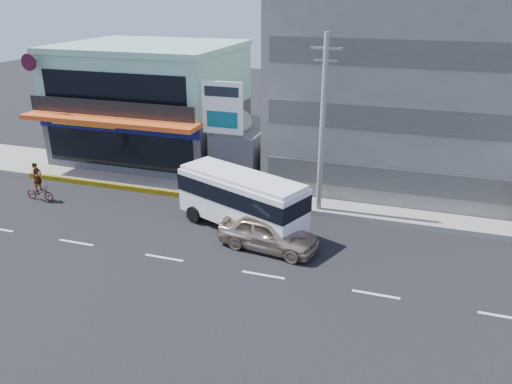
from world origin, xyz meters
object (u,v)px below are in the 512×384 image
at_px(shop_building, 153,105).
at_px(minibus, 241,197).
at_px(satellite_dish, 241,129).
at_px(utility_pole_near, 322,126).
at_px(motorcycle_rider, 39,188).
at_px(billboard, 223,114).
at_px(sedan, 268,233).
at_px(concrete_building, 409,74).

height_order(shop_building, minibus, shop_building).
xyz_separation_m(satellite_dish, utility_pole_near, (6.00, -3.60, 1.57)).
bearing_deg(motorcycle_rider, satellite_dish, 33.47).
bearing_deg(minibus, billboard, 120.67).
xyz_separation_m(satellite_dish, motorcycle_rider, (-10.53, -6.96, -2.79)).
bearing_deg(billboard, motorcycle_rider, -152.77).
bearing_deg(satellite_dish, minibus, -70.05).
bearing_deg(satellite_dish, utility_pole_near, -30.96).
height_order(utility_pole_near, motorcycle_rider, utility_pole_near).
bearing_deg(sedan, satellite_dish, 35.92).
height_order(shop_building, motorcycle_rider, shop_building).
bearing_deg(sedan, utility_pole_near, -9.09).
bearing_deg(sedan, billboard, 44.74).
bearing_deg(concrete_building, billboard, -151.08).
relative_size(billboard, sedan, 1.37).
bearing_deg(sedan, motorcycle_rider, 92.32).
height_order(satellite_dish, motorcycle_rider, satellite_dish).
distance_m(concrete_building, motorcycle_rider, 24.09).
height_order(concrete_building, utility_pole_near, concrete_building).
bearing_deg(satellite_dish, sedan, -62.29).
relative_size(concrete_building, motorcycle_rider, 6.68).
height_order(billboard, motorcycle_rider, billboard).
distance_m(billboard, utility_pole_near, 6.75).
xyz_separation_m(sedan, motorcycle_rider, (-15.00, 1.55, -0.07)).
xyz_separation_m(concrete_building, minibus, (-7.53, -10.81, -5.16)).
distance_m(concrete_building, sedan, 14.99).
relative_size(shop_building, satellite_dish, 8.27).
bearing_deg(utility_pole_near, billboard, 164.52).
height_order(minibus, sedan, minibus).
relative_size(sedan, motorcycle_rider, 2.10).
distance_m(minibus, sedan, 2.80).
height_order(billboard, sedan, billboard).
distance_m(concrete_building, utility_pole_near, 8.79).
bearing_deg(minibus, concrete_building, 55.16).
bearing_deg(motorcycle_rider, minibus, 0.64).
height_order(billboard, utility_pole_near, utility_pole_near).
distance_m(shop_building, sedan, 17.22).
xyz_separation_m(shop_building, minibus, (10.47, -9.76, -2.16)).
bearing_deg(sedan, minibus, 57.87).
xyz_separation_m(concrete_building, utility_pole_near, (-4.00, -7.60, -1.85)).
bearing_deg(concrete_building, motorcycle_rider, -151.90).
bearing_deg(concrete_building, sedan, -113.85).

